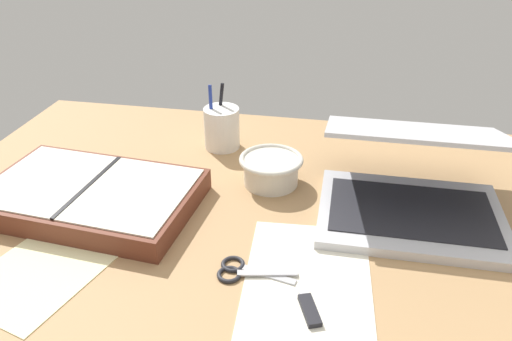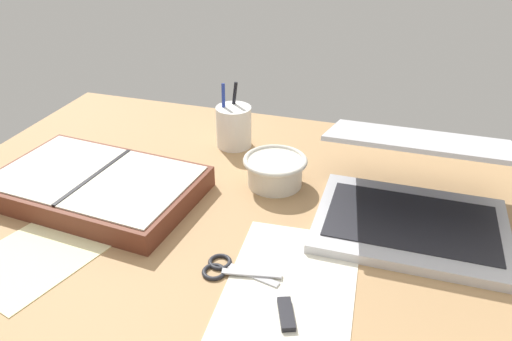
{
  "view_description": "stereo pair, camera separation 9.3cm",
  "coord_description": "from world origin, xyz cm",
  "px_view_note": "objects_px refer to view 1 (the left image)",
  "views": [
    {
      "loc": [
        10.5,
        -70.88,
        55.47
      ],
      "look_at": [
        -4.64,
        8.74,
        9.0
      ],
      "focal_mm": 35.0,
      "sensor_mm": 36.0,
      "label": 1
    },
    {
      "loc": [
        19.55,
        -68.61,
        55.47
      ],
      "look_at": [
        -4.64,
        8.74,
        9.0
      ],
      "focal_mm": 35.0,
      "sensor_mm": 36.0,
      "label": 2
    }
  ],
  "objects_px": {
    "pen_cup": "(222,128)",
    "scissors": "(240,270)",
    "bowl": "(271,169)",
    "planner": "(91,195)",
    "laptop": "(413,185)"
  },
  "relations": [
    {
      "from": "pen_cup",
      "to": "bowl",
      "type": "bearing_deg",
      "value": -45.56
    },
    {
      "from": "bowl",
      "to": "pen_cup",
      "type": "bearing_deg",
      "value": 134.44
    },
    {
      "from": "planner",
      "to": "pen_cup",
      "type": "bearing_deg",
      "value": 62.47
    },
    {
      "from": "bowl",
      "to": "scissors",
      "type": "distance_m",
      "value": 0.28
    },
    {
      "from": "pen_cup",
      "to": "planner",
      "type": "relative_size",
      "value": 0.36
    },
    {
      "from": "pen_cup",
      "to": "scissors",
      "type": "distance_m",
      "value": 0.44
    },
    {
      "from": "laptop",
      "to": "bowl",
      "type": "distance_m",
      "value": 0.28
    },
    {
      "from": "bowl",
      "to": "planner",
      "type": "bearing_deg",
      "value": -155.58
    },
    {
      "from": "bowl",
      "to": "pen_cup",
      "type": "height_order",
      "value": "pen_cup"
    },
    {
      "from": "laptop",
      "to": "pen_cup",
      "type": "height_order",
      "value": "laptop"
    },
    {
      "from": "laptop",
      "to": "scissors",
      "type": "height_order",
      "value": "laptop"
    },
    {
      "from": "pen_cup",
      "to": "scissors",
      "type": "xyz_separation_m",
      "value": [
        0.13,
        -0.42,
        -0.05
      ]
    },
    {
      "from": "laptop",
      "to": "pen_cup",
      "type": "bearing_deg",
      "value": 155.07
    },
    {
      "from": "bowl",
      "to": "scissors",
      "type": "relative_size",
      "value": 1.03
    },
    {
      "from": "pen_cup",
      "to": "scissors",
      "type": "height_order",
      "value": "pen_cup"
    }
  ]
}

